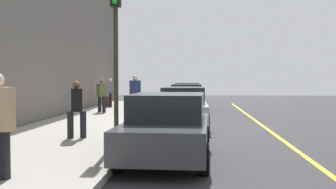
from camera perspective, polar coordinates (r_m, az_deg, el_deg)
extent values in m
plane|color=#333335|center=(16.40, 1.74, -4.25)|extent=(56.00, 56.00, 0.00)
cube|color=#A39E93|center=(16.84, -9.57, -3.85)|extent=(28.00, 4.60, 0.15)
cube|color=gold|center=(16.59, 12.89, -4.22)|extent=(28.00, 0.14, 0.01)
cube|color=white|center=(19.30, -0.01, -2.93)|extent=(6.39, 0.56, 0.22)
cylinder|color=black|center=(27.21, 4.37, -0.96)|extent=(0.64, 0.22, 0.64)
cylinder|color=black|center=(27.26, 0.84, -0.95)|extent=(0.64, 0.22, 0.64)
cylinder|color=black|center=(29.99, 4.36, -0.66)|extent=(0.64, 0.22, 0.64)
cylinder|color=black|center=(30.04, 1.16, -0.64)|extent=(0.64, 0.22, 0.64)
cube|color=white|center=(28.60, 2.69, -0.25)|extent=(4.50, 1.83, 0.64)
cube|color=black|center=(28.81, 2.70, 1.00)|extent=(2.35, 1.62, 0.60)
cylinder|color=black|center=(21.46, 4.67, -1.84)|extent=(0.65, 0.24, 0.64)
cylinder|color=black|center=(21.55, 0.20, -1.82)|extent=(0.65, 0.24, 0.64)
cylinder|color=black|center=(24.35, 4.77, -1.35)|extent=(0.65, 0.24, 0.64)
cylinder|color=black|center=(24.43, 0.83, -1.33)|extent=(0.65, 0.24, 0.64)
cube|color=maroon|center=(22.92, 2.63, -0.89)|extent=(4.72, 1.93, 0.64)
cube|color=black|center=(23.12, 2.66, 0.68)|extent=(2.47, 1.67, 0.60)
cylinder|color=black|center=(14.53, 5.29, -3.84)|extent=(0.64, 0.23, 0.64)
cylinder|color=black|center=(14.56, -1.34, -3.82)|extent=(0.64, 0.23, 0.64)
cylinder|color=black|center=(17.31, 4.93, -2.85)|extent=(0.64, 0.23, 0.64)
cylinder|color=black|center=(17.33, -0.63, -2.83)|extent=(0.64, 0.23, 0.64)
cube|color=#B7BABF|center=(15.88, 2.07, -2.32)|extent=(4.53, 1.87, 0.64)
cube|color=black|center=(16.07, 2.09, -0.05)|extent=(2.37, 1.63, 0.60)
cylinder|color=black|center=(8.08, 4.87, -8.80)|extent=(0.65, 0.24, 0.64)
cylinder|color=black|center=(8.28, -6.97, -8.54)|extent=(0.65, 0.24, 0.64)
cylinder|color=black|center=(10.68, 5.11, -6.07)|extent=(0.65, 0.24, 0.64)
cylinder|color=black|center=(10.83, -3.86, -5.95)|extent=(0.65, 0.24, 0.64)
cube|color=#383A3D|center=(9.39, -0.14, -5.55)|extent=(4.31, 1.94, 0.64)
cube|color=black|center=(9.53, -0.01, -1.68)|extent=(2.27, 1.67, 0.60)
cylinder|color=black|center=(12.19, -11.58, -4.06)|extent=(0.18, 0.18, 0.77)
cylinder|color=black|center=(12.15, -13.26, -4.09)|extent=(0.18, 0.18, 0.77)
cube|color=black|center=(12.11, -12.45, -0.73)|extent=(0.51, 0.42, 0.65)
sphere|color=brown|center=(12.10, -12.47, 1.31)|extent=(0.21, 0.21, 0.21)
cylinder|color=black|center=(19.43, -4.47, -1.50)|extent=(0.20, 0.20, 0.87)
cylinder|color=black|center=(19.02, -4.58, -1.58)|extent=(0.20, 0.20, 0.87)
cube|color=#1E284C|center=(19.19, -4.53, 0.85)|extent=(0.34, 0.51, 0.74)
sphere|color=beige|center=(19.18, -4.54, 2.30)|extent=(0.24, 0.24, 0.24)
cylinder|color=black|center=(25.06, -7.91, -0.74)|extent=(0.18, 0.18, 0.79)
cylinder|color=black|center=(25.43, -7.93, -0.70)|extent=(0.18, 0.18, 0.79)
cube|color=slate|center=(25.22, -7.93, 0.94)|extent=(0.38, 0.51, 0.67)
sphere|color=beige|center=(25.21, -7.94, 1.95)|extent=(0.22, 0.22, 0.22)
cylinder|color=black|center=(21.14, -9.38, -1.34)|extent=(0.18, 0.18, 0.77)
cylinder|color=black|center=(20.85, -8.80, -1.39)|extent=(0.18, 0.18, 0.77)
cube|color=brown|center=(20.96, -9.10, 0.58)|extent=(0.52, 0.50, 0.66)
sphere|color=brown|center=(20.95, -9.11, 1.76)|extent=(0.21, 0.21, 0.21)
cylinder|color=black|center=(7.65, -21.57, -7.64)|extent=(0.20, 0.20, 0.85)
cylinder|color=#2D2D19|center=(11.06, -7.16, 2.65)|extent=(0.12, 0.12, 3.59)
sphere|color=green|center=(11.09, -7.36, 12.59)|extent=(0.14, 0.14, 0.14)
cube|color=#471E19|center=(24.84, -8.40, -0.99)|extent=(0.34, 0.22, 0.60)
cylinder|color=#4C4C4C|center=(24.82, -8.40, 0.12)|extent=(0.03, 0.03, 0.36)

